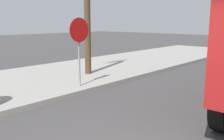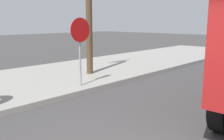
{
  "view_description": "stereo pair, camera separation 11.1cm",
  "coord_description": "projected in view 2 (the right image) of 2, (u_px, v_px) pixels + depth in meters",
  "views": [
    {
      "loc": [
        -2.36,
        -1.61,
        2.2
      ],
      "look_at": [
        2.26,
        2.59,
        0.99
      ],
      "focal_mm": 39.99,
      "sensor_mm": 36.0,
      "label": 1
    },
    {
      "loc": [
        -2.28,
        -1.69,
        2.2
      ],
      "look_at": [
        2.26,
        2.59,
        0.99
      ],
      "focal_mm": 39.99,
      "sensor_mm": 36.0,
      "label": 2
    }
  ],
  "objects": [
    {
      "name": "bare_tree",
      "position": [
        89.0,
        17.0,
        9.67
      ],
      "size": [
        0.79,
        0.69,
        4.5
      ],
      "color": "#4C3823",
      "rests_on": "sidewalk_curb"
    },
    {
      "name": "stop_sign",
      "position": [
        80.0,
        39.0,
        7.83
      ],
      "size": [
        0.76,
        0.08,
        2.18
      ],
      "color": "gray",
      "rests_on": "sidewalk_curb"
    }
  ]
}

